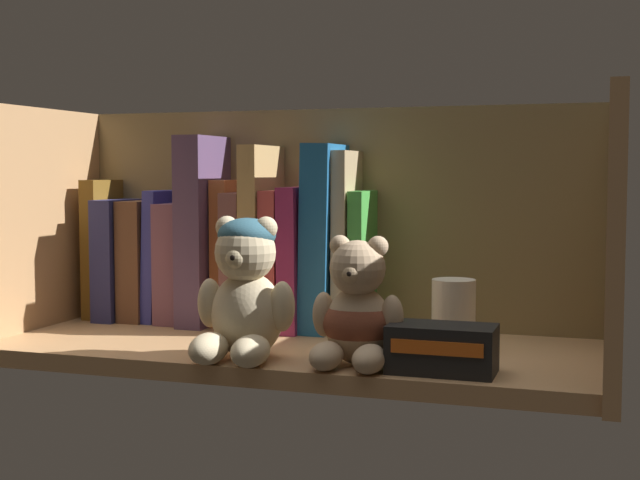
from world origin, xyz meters
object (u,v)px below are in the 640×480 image
book_6 (232,252)px  book_9 (287,258)px  book_13 (365,261)px  teddy_bear_larger (245,292)px  book_0 (107,248)px  book_10 (305,257)px  book_5 (210,230)px  book_11 (328,237)px  book_2 (147,259)px  book_3 (165,255)px  book_7 (250,258)px  book_4 (185,262)px  book_8 (269,236)px  pillar_candle (454,314)px  book_1 (125,258)px  book_12 (350,241)px  teddy_bear_smaller (357,315)px  small_product_box (442,349)px

book_6 → book_9: 7.62cm
book_13 → teddy_bear_larger: (-7.49, -20.32, -1.56)cm
book_0 → book_10: book_0 is taller
teddy_bear_larger → book_5: bearing=123.8°
book_11 → book_13: (4.81, 0.00, -2.86)cm
book_2 → book_3: book_3 is taller
book_7 → book_4: bearing=180.0°
book_2 → book_10: 22.51cm
book_4 → book_9: (14.50, 0.00, 0.91)cm
book_4 → teddy_bear_larger: book_4 is taller
book_2 → book_6: bearing=0.0°
book_6 → book_11: 13.34cm
book_11 → book_8: bearing=180.0°
book_5 → book_9: 11.25cm
book_5 → pillar_candle: 35.69cm
book_2 → book_9: size_ratio=0.91×
book_1 → book_2: 3.43cm
book_3 → book_4: bearing=0.0°
book_6 → book_12: book_12 is taller
book_12 → teddy_bear_smaller: bearing=-71.4°
book_9 → book_11: bearing=0.0°
book_3 → book_9: book_9 is taller
teddy_bear_smaller → pillar_candle: bearing=54.4°
book_12 → book_9: bearing=180.0°
book_5 → book_7: size_ratio=1.42×
book_8 → book_9: (2.44, 0.00, -2.78)cm
teddy_bear_larger → pillar_candle: (20.07, 11.79, -3.22)cm
book_1 → book_11: (29.04, 0.00, 3.54)cm
book_2 → small_product_box: (43.94, -20.34, -5.57)cm
book_6 → book_12: bearing=0.0°
book_1 → book_11: size_ratio=0.69×
book_3 → book_11: book_11 is taller
book_0 → book_8: size_ratio=0.81×
book_1 → book_0: bearing=180.0°
book_12 → book_0: bearing=180.0°
book_0 → pillar_candle: 50.31cm
book_6 → teddy_bear_larger: size_ratio=1.24×
teddy_bear_larger → pillar_candle: bearing=30.4°
book_2 → book_5: (9.35, 0.00, 4.20)cm
book_4 → book_11: 20.40cm
book_4 → book_6: bearing=0.0°
book_8 → teddy_bear_larger: bearing=-75.3°
book_8 → book_10: bearing=0.0°
book_0 → book_9: 26.34cm
teddy_bear_larger → pillar_candle: teddy_bear_larger is taller
book_3 → book_8: 15.15cm
book_12 → book_13: size_ratio=1.28×
teddy_bear_larger → small_product_box: size_ratio=1.44×
book_3 → book_12: book_12 is taller
book_5 → book_8: book_5 is taller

